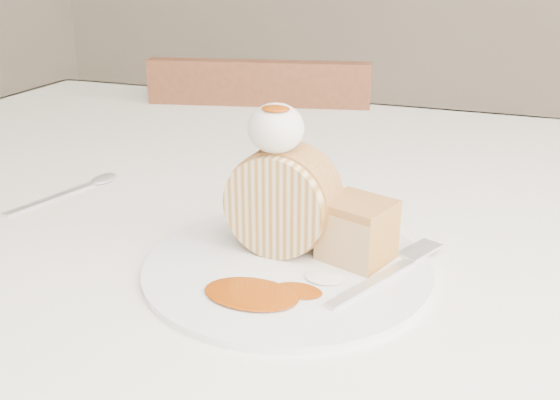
% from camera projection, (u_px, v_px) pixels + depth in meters
% --- Properties ---
extents(table, '(1.40, 0.90, 0.75)m').
position_uv_depth(table, '(320.00, 260.00, 0.74)').
color(table, white).
rests_on(table, ground).
extents(chair_far, '(0.47, 0.47, 0.83)m').
position_uv_depth(chair_far, '(268.00, 225.00, 1.30)').
color(chair_far, brown).
rests_on(chair_far, ground).
extents(plate, '(0.31, 0.31, 0.01)m').
position_uv_depth(plate, '(287.00, 266.00, 0.53)').
color(plate, white).
rests_on(plate, table).
extents(roulade_slice, '(0.09, 0.06, 0.09)m').
position_uv_depth(roulade_slice, '(282.00, 201.00, 0.54)').
color(roulade_slice, beige).
rests_on(roulade_slice, plate).
extents(cake_chunk, '(0.07, 0.07, 0.05)m').
position_uv_depth(cake_chunk, '(357.00, 234.00, 0.53)').
color(cake_chunk, '#B17B43').
rests_on(cake_chunk, plate).
extents(whipped_cream, '(0.05, 0.05, 0.04)m').
position_uv_depth(whipped_cream, '(276.00, 128.00, 0.51)').
color(whipped_cream, silver).
rests_on(whipped_cream, roulade_slice).
extents(caramel_drizzle, '(0.02, 0.02, 0.01)m').
position_uv_depth(caramel_drizzle, '(276.00, 102.00, 0.50)').
color(caramel_drizzle, '#8B3505').
rests_on(caramel_drizzle, whipped_cream).
extents(caramel_pool, '(0.09, 0.07, 0.00)m').
position_uv_depth(caramel_pool, '(251.00, 294.00, 0.48)').
color(caramel_pool, '#8B3505').
rests_on(caramel_pool, plate).
extents(fork, '(0.08, 0.14, 0.00)m').
position_uv_depth(fork, '(372.00, 283.00, 0.50)').
color(fork, silver).
rests_on(fork, plate).
extents(spoon, '(0.05, 0.14, 0.00)m').
position_uv_depth(spoon, '(51.00, 199.00, 0.68)').
color(spoon, silver).
rests_on(spoon, table).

